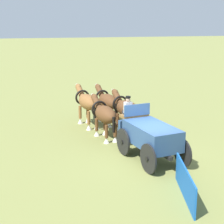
# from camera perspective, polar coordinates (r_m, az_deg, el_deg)

# --- Properties ---
(ground_plane) EXTENTS (220.00, 220.00, 0.00)m
(ground_plane) POSITION_cam_1_polar(r_m,az_deg,el_deg) (16.89, 6.09, -7.43)
(ground_plane) COLOR olive
(show_wagon) EXTENTS (5.95, 2.42, 2.66)m
(show_wagon) POSITION_cam_1_polar(r_m,az_deg,el_deg) (16.63, 5.90, -3.58)
(show_wagon) COLOR #2D4C7A
(show_wagon) RESTS_ON ground
(draft_horse_rear_near) EXTENTS (2.94, 1.24, 2.15)m
(draft_horse_rear_near) POSITION_cam_1_polar(r_m,az_deg,el_deg) (19.45, -1.17, -0.43)
(draft_horse_rear_near) COLOR brown
(draft_horse_rear_near) RESTS_ON ground
(draft_horse_rear_off) EXTENTS (3.10, 1.29, 2.30)m
(draft_horse_rear_off) POSITION_cam_1_polar(r_m,az_deg,el_deg) (19.95, 2.27, 0.33)
(draft_horse_rear_off) COLOR brown
(draft_horse_rear_off) RESTS_ON ground
(draft_horse_lead_near) EXTENTS (3.11, 1.26, 2.28)m
(draft_horse_lead_near) POSITION_cam_1_polar(r_m,az_deg,el_deg) (21.77, -3.88, 1.46)
(draft_horse_lead_near) COLOR brown
(draft_horse_lead_near) RESTS_ON ground
(draft_horse_lead_off) EXTENTS (3.03, 1.26, 2.19)m
(draft_horse_lead_off) POSITION_cam_1_polar(r_m,az_deg,el_deg) (22.26, -0.74, 1.55)
(draft_horse_lead_off) COLOR brown
(draft_horse_lead_off) RESTS_ON ground
(sponsor_banner) EXTENTS (3.13, 0.77, 1.10)m
(sponsor_banner) POSITION_cam_1_polar(r_m,az_deg,el_deg) (13.57, 11.25, -10.74)
(sponsor_banner) COLOR #1959B2
(sponsor_banner) RESTS_ON ground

